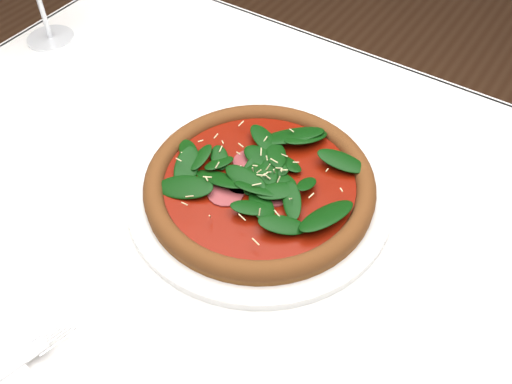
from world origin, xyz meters
The scene contains 4 objects.
dining_table centered at (0.00, 0.00, 0.65)m, with size 1.21×0.81×0.75m.
plate centered at (-0.03, 0.03, 0.76)m, with size 0.35×0.35×0.01m.
pizza centered at (-0.03, 0.03, 0.78)m, with size 0.35×0.35×0.04m.
fork centered at (-0.11, -0.31, 0.76)m, with size 0.06×0.16×0.00m.
Camera 1 is at (0.24, -0.39, 1.32)m, focal length 40.00 mm.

